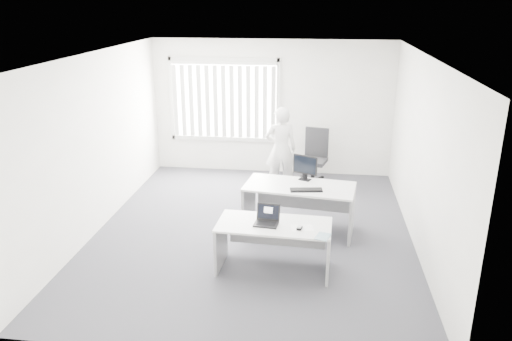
# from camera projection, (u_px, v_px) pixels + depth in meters

# --- Properties ---
(ground) EXTENTS (6.00, 6.00, 0.00)m
(ground) POSITION_uv_depth(u_px,v_px,m) (253.00, 232.00, 8.06)
(ground) COLOR #47474D
(ground) RESTS_ON ground
(wall_back) EXTENTS (5.00, 0.02, 2.80)m
(wall_back) POSITION_uv_depth(u_px,v_px,m) (272.00, 108.00, 10.41)
(wall_back) COLOR white
(wall_back) RESTS_ON ground
(wall_front) EXTENTS (5.00, 0.02, 2.80)m
(wall_front) POSITION_uv_depth(u_px,v_px,m) (212.00, 237.00, 4.79)
(wall_front) COLOR white
(wall_front) RESTS_ON ground
(wall_left) EXTENTS (0.02, 6.00, 2.80)m
(wall_left) POSITION_uv_depth(u_px,v_px,m) (97.00, 143.00, 7.90)
(wall_left) COLOR white
(wall_left) RESTS_ON ground
(wall_right) EXTENTS (0.02, 6.00, 2.80)m
(wall_right) POSITION_uv_depth(u_px,v_px,m) (422.00, 155.00, 7.31)
(wall_right) COLOR white
(wall_right) RESTS_ON ground
(ceiling) EXTENTS (5.00, 6.00, 0.02)m
(ceiling) POSITION_uv_depth(u_px,v_px,m) (253.00, 55.00, 7.14)
(ceiling) COLOR white
(ceiling) RESTS_ON wall_back
(window) EXTENTS (2.32, 0.06, 1.76)m
(window) POSITION_uv_depth(u_px,v_px,m) (224.00, 100.00, 10.44)
(window) COLOR silver
(window) RESTS_ON wall_back
(blinds) EXTENTS (2.20, 0.10, 1.50)m
(blinds) POSITION_uv_depth(u_px,v_px,m) (224.00, 102.00, 10.40)
(blinds) COLOR silver
(blinds) RESTS_ON wall_back
(desk_near) EXTENTS (1.57, 0.79, 0.70)m
(desk_near) POSITION_uv_depth(u_px,v_px,m) (274.00, 237.00, 6.77)
(desk_near) COLOR silver
(desk_near) RESTS_ON ground
(desk_far) EXTENTS (1.80, 1.02, 0.78)m
(desk_far) POSITION_uv_depth(u_px,v_px,m) (299.00, 198.00, 7.92)
(desk_far) COLOR silver
(desk_far) RESTS_ON ground
(office_chair) EXTENTS (0.78, 0.78, 1.13)m
(office_chair) POSITION_uv_depth(u_px,v_px,m) (314.00, 167.00, 10.04)
(office_chair) COLOR black
(office_chair) RESTS_ON ground
(person) EXTENTS (0.66, 0.49, 1.65)m
(person) POSITION_uv_depth(u_px,v_px,m) (281.00, 149.00, 9.56)
(person) COLOR silver
(person) RESTS_ON ground
(laptop) EXTENTS (0.35, 0.32, 0.25)m
(laptop) POSITION_uv_depth(u_px,v_px,m) (266.00, 216.00, 6.64)
(laptop) COLOR black
(laptop) RESTS_ON desk_near
(paper_sheet) EXTENTS (0.32, 0.26, 0.00)m
(paper_sheet) POSITION_uv_depth(u_px,v_px,m) (302.00, 228.00, 6.59)
(paper_sheet) COLOR white
(paper_sheet) RESTS_ON desk_near
(mouse) EXTENTS (0.08, 0.11, 0.04)m
(mouse) POSITION_uv_depth(u_px,v_px,m) (299.00, 228.00, 6.55)
(mouse) COLOR #BCBCBF
(mouse) RESTS_ON paper_sheet
(booklet) EXTENTS (0.22, 0.26, 0.01)m
(booklet) POSITION_uv_depth(u_px,v_px,m) (323.00, 236.00, 6.34)
(booklet) COLOR silver
(booklet) RESTS_ON desk_near
(keyboard) EXTENTS (0.51, 0.23, 0.02)m
(keyboard) POSITION_uv_depth(u_px,v_px,m) (306.00, 190.00, 7.63)
(keyboard) COLOR black
(keyboard) RESTS_ON desk_far
(monitor) EXTENTS (0.43, 0.27, 0.41)m
(monitor) POSITION_uv_depth(u_px,v_px,m) (305.00, 168.00, 8.02)
(monitor) COLOR black
(monitor) RESTS_ON desk_far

